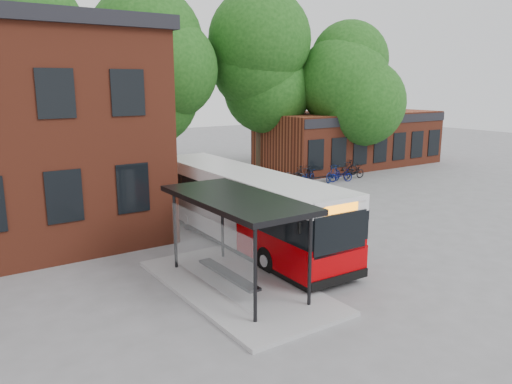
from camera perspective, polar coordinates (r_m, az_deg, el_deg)
ground at (r=18.85m, az=7.88°, el=-6.74°), size 100.00×100.00×0.00m
shop_row at (r=38.54m, az=10.70°, el=6.00°), size 14.00×6.20×4.00m
bus_shelter at (r=15.05m, az=-2.28°, el=-5.78°), size 3.60×7.00×2.90m
bike_rail at (r=32.02m, az=8.31°, el=1.54°), size 5.20×0.10×0.38m
tree_0 at (r=29.78m, az=-22.85°, el=10.20°), size 7.92×7.92×11.00m
tree_1 at (r=32.86m, az=-10.97°, el=10.52°), size 7.92×7.92×10.40m
tree_2 at (r=35.38m, az=0.34°, el=11.34°), size 7.92×7.92×11.00m
tree_3 at (r=35.52m, az=10.84°, el=9.74°), size 7.04×7.04×9.28m
city_bus at (r=19.30m, az=-1.48°, el=-1.78°), size 2.63×11.22×2.84m
bicycle_0 at (r=31.25m, az=4.10°, el=1.88°), size 1.87×1.15×0.93m
bicycle_1 at (r=31.62m, az=5.51°, el=2.10°), size 1.78×0.61×1.05m
bicycle_2 at (r=31.50m, az=5.93°, el=1.82°), size 1.62×1.00×0.80m
bicycle_3 at (r=31.75m, az=8.81°, el=2.09°), size 1.90×1.10×1.10m
bicycle_4 at (r=31.97m, az=9.62°, el=1.89°), size 1.67×1.06×0.83m
bicycle_6 at (r=33.11m, az=11.07°, el=2.27°), size 1.78×0.68×0.92m
bicycle_7 at (r=34.17m, az=10.10°, el=2.78°), size 1.91×1.23×1.11m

